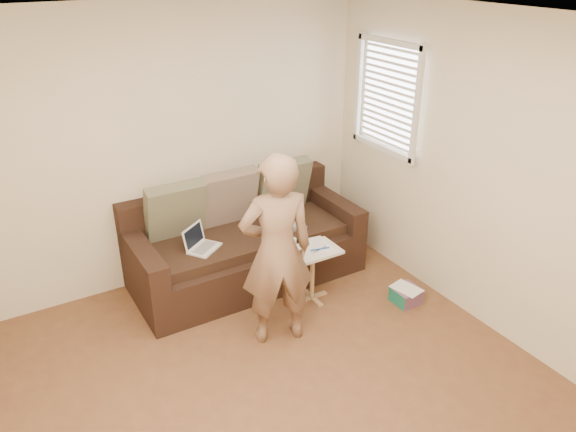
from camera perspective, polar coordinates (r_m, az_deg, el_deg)
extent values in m
plane|color=brown|center=(4.13, 0.42, -19.93)|extent=(4.50, 4.50, 0.00)
plane|color=white|center=(2.90, 0.59, 18.72)|extent=(4.50, 4.50, 0.00)
plane|color=beige|center=(5.21, -12.53, 6.71)|extent=(4.00, 0.00, 4.00)
plane|color=beige|center=(4.58, 22.43, 2.61)|extent=(0.00, 4.50, 4.50)
imported|color=brown|center=(4.34, -1.18, -3.65)|extent=(0.68, 0.54, 1.64)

